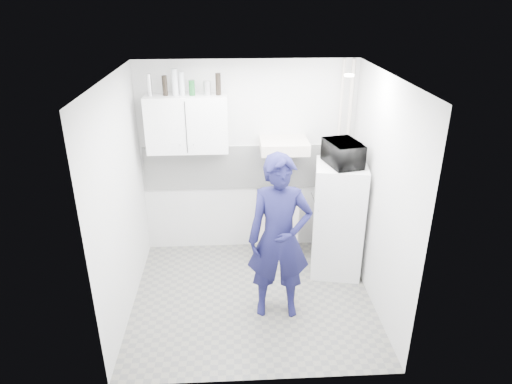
{
  "coord_description": "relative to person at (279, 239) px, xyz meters",
  "views": [
    {
      "loc": [
        -0.21,
        -4.45,
        3.37
      ],
      "look_at": [
        0.06,
        0.3,
        1.25
      ],
      "focal_mm": 32.0,
      "sensor_mm": 36.0,
      "label": 1
    }
  ],
  "objects": [
    {
      "name": "fridge",
      "position": [
        0.82,
        0.79,
        -0.21
      ],
      "size": [
        0.71,
        0.71,
        1.46
      ],
      "primitive_type": "cube",
      "rotation": [
        0.0,
        0.0,
        -0.18
      ],
      "color": "white",
      "rests_on": "floor"
    },
    {
      "name": "upper_cabinet",
      "position": [
        -1.03,
        1.31,
        0.91
      ],
      "size": [
        1.0,
        0.35,
        0.7
      ],
      "primitive_type": "cube",
      "color": "white",
      "rests_on": "wall_back"
    },
    {
      "name": "bottle_e",
      "position": [
        -0.63,
        1.31,
        1.39
      ],
      "size": [
        0.07,
        0.07,
        0.26
      ],
      "primitive_type": "cylinder",
      "color": "black",
      "rests_on": "upper_cabinet"
    },
    {
      "name": "microwave",
      "position": [
        0.82,
        0.79,
        0.67
      ],
      "size": [
        0.58,
        0.46,
        0.29
      ],
      "primitive_type": "imported",
      "rotation": [
        0.0,
        0.0,
        1.8
      ],
      "color": "black",
      "rests_on": "fridge"
    },
    {
      "name": "pipe_b",
      "position": [
        0.9,
        1.41,
        0.36
      ],
      "size": [
        0.04,
        0.04,
        2.6
      ],
      "primitive_type": "cylinder",
      "color": "beige",
      "rests_on": "floor"
    },
    {
      "name": "stove",
      "position": [
        0.1,
        1.24,
        -0.52
      ],
      "size": [
        0.53,
        0.53,
        0.84
      ],
      "primitive_type": "cube",
      "color": "beige",
      "rests_on": "floor"
    },
    {
      "name": "wall_right",
      "position": [
        1.12,
        0.24,
        0.36
      ],
      "size": [
        0.0,
        2.6,
        2.6
      ],
      "primitive_type": "plane",
      "rotation": [
        1.57,
        0.0,
        -1.57
      ],
      "color": "silver",
      "rests_on": "floor"
    },
    {
      "name": "wall_back",
      "position": [
        -0.28,
        1.49,
        0.36
      ],
      "size": [
        2.8,
        0.0,
        2.8
      ],
      "primitive_type": "plane",
      "rotation": [
        1.57,
        0.0,
        0.0
      ],
      "color": "silver",
      "rests_on": "floor"
    },
    {
      "name": "floor",
      "position": [
        -0.28,
        0.24,
        -0.94
      ],
      "size": [
        2.8,
        2.8,
        0.0
      ],
      "primitive_type": "plane",
      "color": "#575756",
      "rests_on": "ground"
    },
    {
      "name": "wall_left",
      "position": [
        -1.68,
        0.24,
        0.36
      ],
      "size": [
        0.0,
        2.6,
        2.6
      ],
      "primitive_type": "plane",
      "rotation": [
        1.57,
        0.0,
        1.57
      ],
      "color": "silver",
      "rests_on": "floor"
    },
    {
      "name": "backsplash",
      "position": [
        -0.28,
        1.47,
        0.26
      ],
      "size": [
        2.74,
        0.03,
        0.6
      ],
      "primitive_type": "cube",
      "color": "white",
      "rests_on": "wall_back"
    },
    {
      "name": "bottle_d",
      "position": [
        -1.06,
        1.31,
        1.4
      ],
      "size": [
        0.06,
        0.06,
        0.28
      ],
      "primitive_type": "cylinder",
      "color": "#B2B7BC",
      "rests_on": "upper_cabinet"
    },
    {
      "name": "bottle_a",
      "position": [
        -1.45,
        1.31,
        1.39
      ],
      "size": [
        0.06,
        0.06,
        0.26
      ],
      "primitive_type": "cylinder",
      "color": "silver",
      "rests_on": "upper_cabinet"
    },
    {
      "name": "person",
      "position": [
        0.0,
        0.0,
        0.0
      ],
      "size": [
        0.71,
        0.48,
        1.88
      ],
      "primitive_type": "imported",
      "rotation": [
        0.0,
        0.0,
        -0.05
      ],
      "color": "#14143F",
      "rests_on": "floor"
    },
    {
      "name": "bottle_b",
      "position": [
        -1.26,
        1.31,
        1.38
      ],
      "size": [
        0.06,
        0.06,
        0.24
      ],
      "primitive_type": "cylinder",
      "color": "black",
      "rests_on": "upper_cabinet"
    },
    {
      "name": "saucepan",
      "position": [
        -0.0,
        1.26,
        -0.02
      ],
      "size": [
        0.16,
        0.16,
        0.09
      ],
      "primitive_type": "cylinder",
      "color": "silver",
      "rests_on": "stove_top"
    },
    {
      "name": "stove_top",
      "position": [
        0.1,
        1.24,
        -0.08
      ],
      "size": [
        0.5,
        0.5,
        0.03
      ],
      "primitive_type": "cube",
      "color": "black",
      "rests_on": "stove"
    },
    {
      "name": "ceiling",
      "position": [
        -0.28,
        0.24,
        1.66
      ],
      "size": [
        2.8,
        2.8,
        0.0
      ],
      "primitive_type": "plane",
      "color": "white",
      "rests_on": "wall_back"
    },
    {
      "name": "ceiling_spot_fixture",
      "position": [
        0.72,
        0.44,
        1.63
      ],
      "size": [
        0.1,
        0.1,
        0.02
      ],
      "primitive_type": "cylinder",
      "color": "white",
      "rests_on": "ceiling"
    },
    {
      "name": "range_hood",
      "position": [
        0.17,
        1.24,
        0.63
      ],
      "size": [
        0.6,
        0.5,
        0.14
      ],
      "primitive_type": "cube",
      "color": "beige",
      "rests_on": "wall_back"
    },
    {
      "name": "canister_a",
      "position": [
        -0.95,
        1.31,
        1.35
      ],
      "size": [
        0.07,
        0.07,
        0.18
      ],
      "primitive_type": "cylinder",
      "color": "#144C1E",
      "rests_on": "upper_cabinet"
    },
    {
      "name": "canister_b",
      "position": [
        -0.76,
        1.31,
        1.34
      ],
      "size": [
        0.09,
        0.09,
        0.17
      ],
      "primitive_type": "cylinder",
      "color": "silver",
      "rests_on": "upper_cabinet"
    },
    {
      "name": "bottle_c",
      "position": [
        -1.14,
        1.31,
        1.42
      ],
      "size": [
        0.08,
        0.08,
        0.32
      ],
      "primitive_type": "cylinder",
      "color": "#B2B7BC",
      "rests_on": "upper_cabinet"
    },
    {
      "name": "pipe_a",
      "position": [
        1.02,
        1.41,
        0.36
      ],
      "size": [
        0.05,
        0.05,
        2.6
      ],
      "primitive_type": "cylinder",
      "color": "beige",
      "rests_on": "floor"
    }
  ]
}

